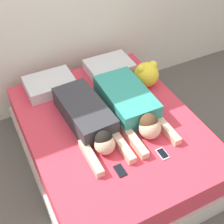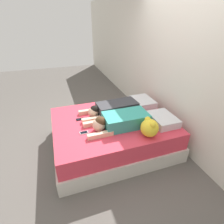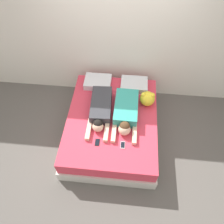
{
  "view_description": "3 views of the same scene",
  "coord_description": "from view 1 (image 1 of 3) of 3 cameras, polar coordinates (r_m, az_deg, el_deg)",
  "views": [
    {
      "loc": [
        -0.92,
        -1.83,
        2.61
      ],
      "look_at": [
        0.0,
        0.0,
        0.68
      ],
      "focal_mm": 50.0,
      "sensor_mm": 36.0,
      "label": 1
    },
    {
      "loc": [
        2.38,
        -0.81,
        2.06
      ],
      "look_at": [
        0.0,
        0.0,
        0.68
      ],
      "focal_mm": 28.0,
      "sensor_mm": 36.0,
      "label": 2
    },
    {
      "loc": [
        0.21,
        -2.15,
        3.59
      ],
      "look_at": [
        0.0,
        0.0,
        0.68
      ],
      "focal_mm": 35.0,
      "sensor_mm": 36.0,
      "label": 3
    }
  ],
  "objects": [
    {
      "name": "plush_toy",
      "position": [
        3.3,
        6.31,
        6.92
      ],
      "size": [
        0.26,
        0.26,
        0.27
      ],
      "color": "yellow",
      "rests_on": "bed"
    },
    {
      "name": "person_left",
      "position": [
        2.84,
        -4.33,
        -1.17
      ],
      "size": [
        0.38,
        1.03,
        0.21
      ],
      "color": "#333338",
      "rests_on": "bed"
    },
    {
      "name": "pillow_head_left",
      "position": [
        3.33,
        -11.27,
        4.98
      ],
      "size": [
        0.5,
        0.37,
        0.12
      ],
      "color": "silver",
      "rests_on": "bed"
    },
    {
      "name": "ground_plane",
      "position": [
        3.32,
        0.0,
        -8.56
      ],
      "size": [
        12.0,
        12.0,
        0.0
      ],
      "primitive_type": "plane",
      "color": "#5B5651"
    },
    {
      "name": "cell_phone_right",
      "position": [
        2.71,
        9.24,
        -7.54
      ],
      "size": [
        0.07,
        0.12,
        0.01
      ],
      "color": "silver",
      "rests_on": "bed"
    },
    {
      "name": "bed",
      "position": [
        3.12,
        0.0,
        -5.61
      ],
      "size": [
        1.6,
        1.99,
        0.53
      ],
      "color": "beige",
      "rests_on": "ground_plane"
    },
    {
      "name": "pillow_head_right",
      "position": [
        3.51,
        -0.5,
        8.23
      ],
      "size": [
        0.5,
        0.37,
        0.12
      ],
      "color": "silver",
      "rests_on": "bed"
    },
    {
      "name": "person_right",
      "position": [
        2.96,
        3.5,
        1.31
      ],
      "size": [
        0.4,
        1.0,
        0.23
      ],
      "color": "teal",
      "rests_on": "bed"
    },
    {
      "name": "cell_phone_left",
      "position": [
        2.57,
        1.49,
        -10.65
      ],
      "size": [
        0.07,
        0.12,
        0.01
      ],
      "color": "black",
      "rests_on": "bed"
    }
  ]
}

